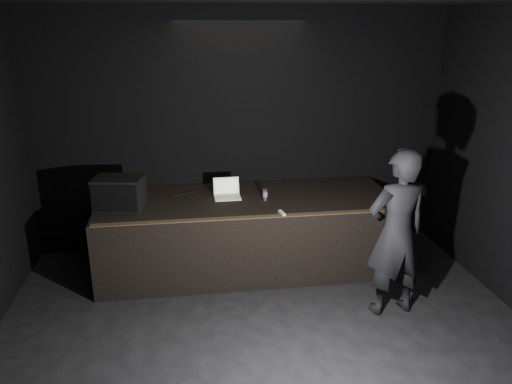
{
  "coord_description": "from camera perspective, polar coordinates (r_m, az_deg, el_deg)",
  "views": [
    {
      "loc": [
        -0.79,
        -3.63,
        3.27
      ],
      "look_at": [
        0.06,
        2.3,
        1.23
      ],
      "focal_mm": 35.0,
      "sensor_mm": 36.0,
      "label": 1
    }
  ],
  "objects": [
    {
      "name": "beer_can",
      "position": [
        6.7,
        1.05,
        -0.3
      ],
      "size": [
        0.07,
        0.07,
        0.16
      ],
      "color": "silver",
      "rests_on": "stage_riser"
    },
    {
      "name": "plastic_cup",
      "position": [
        6.9,
        -2.51,
        0.0
      ],
      "size": [
        0.08,
        0.08,
        0.1
      ],
      "primitive_type": "cylinder",
      "color": "white",
      "rests_on": "stage_riser"
    },
    {
      "name": "stage_monitor",
      "position": [
        6.61,
        -15.39,
        -0.11
      ],
      "size": [
        0.68,
        0.54,
        0.41
      ],
      "rotation": [
        0.0,
        0.0,
        -0.16
      ],
      "color": "black",
      "rests_on": "stage_riser"
    },
    {
      "name": "stage_riser",
      "position": [
        6.98,
        -0.99,
        -4.6
      ],
      "size": [
        4.0,
        1.5,
        1.0
      ],
      "primitive_type": "cube",
      "color": "black",
      "rests_on": "ground"
    },
    {
      "name": "room_walls",
      "position": [
        3.92,
        3.92,
        0.17
      ],
      "size": [
        6.1,
        7.1,
        3.52
      ],
      "color": "black",
      "rests_on": "ground"
    },
    {
      "name": "person",
      "position": [
        5.91,
        15.75,
        -4.57
      ],
      "size": [
        0.79,
        0.57,
        2.0
      ],
      "primitive_type": "imported",
      "rotation": [
        0.0,
        0.0,
        3.28
      ],
      "color": "black",
      "rests_on": "ground"
    },
    {
      "name": "cable",
      "position": [
        7.12,
        -6.34,
        0.15
      ],
      "size": [
        0.83,
        0.41,
        0.02
      ],
      "primitive_type": "cylinder",
      "rotation": [
        0.0,
        1.57,
        0.45
      ],
      "color": "black",
      "rests_on": "stage_riser"
    },
    {
      "name": "riser_lip",
      "position": [
        6.13,
        -0.18,
        -2.87
      ],
      "size": [
        3.92,
        0.1,
        0.01
      ],
      "primitive_type": "cube",
      "color": "brown",
      "rests_on": "stage_riser"
    },
    {
      "name": "laptop",
      "position": [
        6.85,
        -3.34,
        -0.02
      ],
      "size": [
        0.36,
        0.32,
        0.24
      ],
      "rotation": [
        0.0,
        0.0,
        0.02
      ],
      "color": "white",
      "rests_on": "stage_riser"
    },
    {
      "name": "wii_remote",
      "position": [
        6.24,
        2.98,
        -2.42
      ],
      "size": [
        0.07,
        0.17,
        0.03
      ],
      "primitive_type": "cube",
      "rotation": [
        0.0,
        0.0,
        0.18
      ],
      "color": "white",
      "rests_on": "stage_riser"
    }
  ]
}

